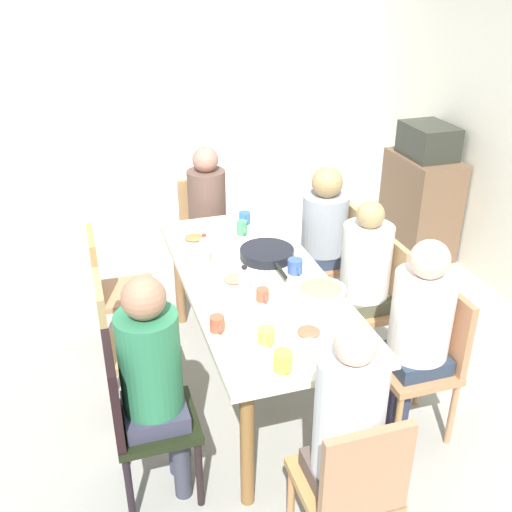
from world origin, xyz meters
name	(u,v)px	position (x,y,z in m)	size (l,w,h in m)	color
ground_plane	(256,384)	(0.00, 0.00, 0.00)	(6.95, 6.95, 0.00)	#96968F
wall_left	(165,89)	(-2.96, 0.00, 1.30)	(0.12, 4.70, 2.60)	silver
dining_table	(256,292)	(0.00, 0.00, 0.69)	(1.93, 0.83, 0.78)	beige
chair_0	(124,340)	(0.00, -0.79, 0.51)	(0.40, 0.40, 0.90)	#A48250
chair_1	(333,253)	(-0.64, 0.79, 0.51)	(0.40, 0.40, 0.90)	#AD754E
person_1	(323,229)	(-0.64, 0.70, 0.72)	(0.32, 0.32, 1.18)	#332F4E
chair_2	(138,414)	(0.64, -0.79, 0.51)	(0.40, 0.40, 0.90)	black
person_2	(153,372)	(0.64, -0.70, 0.74)	(0.30, 0.30, 1.25)	#373853
chair_3	(206,229)	(-1.35, 0.00, 0.51)	(0.40, 0.40, 0.90)	#A67A4C
person_3	(208,209)	(-1.26, 0.00, 0.72)	(0.30, 0.30, 1.21)	#4F4436
chair_4	(428,355)	(0.64, 0.79, 0.51)	(0.40, 0.40, 0.90)	#A77850
person_4	(419,323)	(0.64, 0.71, 0.74)	(0.33, 0.33, 1.22)	#272E46
chair_5	(352,486)	(1.35, 0.00, 0.51)	(0.40, 0.40, 0.90)	#B4844B
person_5	(347,429)	(1.26, 0.00, 0.74)	(0.30, 0.30, 1.26)	brown
chair_6	(374,297)	(0.00, 0.79, 0.51)	(0.40, 0.40, 0.90)	#AE7D4F
person_6	(364,272)	(0.00, 0.70, 0.71)	(0.31, 0.31, 1.18)	brown
chair_7	(113,286)	(-0.64, -0.79, 0.51)	(0.40, 0.40, 0.90)	#AA7B56
plate_0	(235,281)	(0.01, -0.13, 0.79)	(0.24, 0.24, 0.04)	silver
plate_1	(309,334)	(0.64, 0.08, 0.79)	(0.21, 0.21, 0.04)	white
plate_2	(194,239)	(-0.61, -0.24, 0.79)	(0.23, 0.23, 0.04)	silver
bowl_0	(321,293)	(0.34, 0.26, 0.83)	(0.27, 0.27, 0.10)	beige
serving_pan	(267,254)	(-0.23, 0.15, 0.81)	(0.52, 0.34, 0.06)	black
cup_0	(283,361)	(0.85, -0.14, 0.83)	(0.12, 0.09, 0.10)	yellow
cup_1	(245,218)	(-0.79, 0.16, 0.82)	(0.12, 0.08, 0.08)	#2E609D
cup_2	(266,336)	(0.62, -0.14, 0.82)	(0.12, 0.09, 0.07)	#E7C34D
cup_3	(263,295)	(0.24, -0.04, 0.81)	(0.11, 0.07, 0.07)	#D55139
cup_4	(242,228)	(-0.61, 0.09, 0.83)	(0.11, 0.07, 0.10)	#449362
cup_5	(217,324)	(0.46, -0.35, 0.82)	(0.11, 0.08, 0.08)	#CB5339
cup_6	(295,266)	(0.00, 0.24, 0.82)	(0.13, 0.09, 0.09)	#375399
cup_7	(309,351)	(0.81, 0.01, 0.83)	(0.11, 0.08, 0.09)	white
bottle_0	(244,283)	(0.18, -0.12, 0.87)	(0.06, 0.06, 0.19)	silver
bottle_1	(205,251)	(-0.25, -0.25, 0.88)	(0.05, 0.05, 0.21)	silver
side_cabinet	(420,205)	(-1.42, 1.99, 0.45)	(0.70, 0.44, 0.90)	brown
microwave	(428,141)	(-1.42, 1.99, 1.04)	(0.48, 0.36, 0.28)	#292C24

